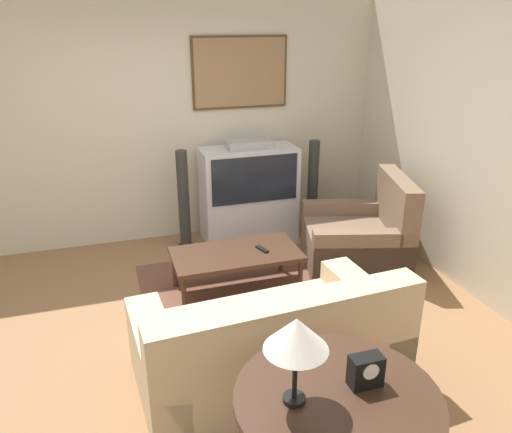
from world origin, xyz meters
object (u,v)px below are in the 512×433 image
Objects in this scene: armchair at (360,239)px; table_lamp at (296,336)px; tv at (249,193)px; mantel_clock at (366,371)px; speaker_tower_left at (184,203)px; couch at (271,345)px; speaker_tower_right at (313,189)px; coffee_table at (236,256)px; console_table at (338,407)px.

table_lamp is at bearing -19.02° from armchair.
table_lamp reaches higher than tv.
mantel_clock is 0.15× the size of speaker_tower_left.
mantel_clock is 3.46m from speaker_tower_left.
table_lamp reaches higher than speaker_tower_left.
armchair is (1.48, 1.43, 0.01)m from couch.
tv is at bearing 5.24° from speaker_tower_left.
mantel_clock is at bearing -109.82° from speaker_tower_right.
coffee_table is 1.04× the size of speaker_tower_right.
couch reaches higher than console_table.
speaker_tower_left is at bearing 103.89° from coffee_table.
table_lamp is (-0.25, -1.04, 0.83)m from couch.
speaker_tower_right is at bearing 41.94° from coffee_table.
couch is (-0.59, -2.47, -0.27)m from tv.
console_table is (-0.62, -3.54, 0.12)m from tv.
tv is 3.65m from table_lamp.
couch is 1.35m from table_lamp.
coffee_table is 7.10× the size of mantel_clock.
coffee_table is at bearing 81.37° from table_lamp.
console_table is 6.11× the size of mantel_clock.
speaker_tower_right is at bearing -156.72° from armchair.
tv is at bearing -107.01° from couch.
speaker_tower_right is at bearing -5.24° from tv.
table_lamp is 0.40× the size of speaker_tower_right.
speaker_tower_left reaches higher than armchair.
speaker_tower_right is (1.36, 2.39, 0.25)m from couch.
couch is 1.87× the size of console_table.
tv is 1.40m from armchair.
tv reaches higher than console_table.
armchair is at bearing 61.14° from mantel_clock.
armchair reaches higher than mantel_clock.
tv is at bearing 76.52° from table_lamp.
coffee_table is at bearing -97.94° from couch.
coffee_table is 1.71m from speaker_tower_right.
armchair is (0.89, -1.04, -0.26)m from tv.
table_lamp is (-1.74, -2.47, 0.82)m from armchair.
speaker_tower_right is (1.24, 3.44, -0.29)m from mantel_clock.
couch is 1.55× the size of armchair.
speaker_tower_left is (-0.15, 3.47, -0.14)m from console_table.
table_lamp is at bearing 170.75° from console_table.
armchair is 1.94m from speaker_tower_left.
coffee_table is 2.34m from mantel_clock.
mantel_clock is at bearing -12.76° from armchair.
console_table is 0.90× the size of speaker_tower_left.
mantel_clock is at bearing -89.35° from coffee_table.
speaker_tower_right is at bearing 70.18° from mantel_clock.
mantel_clock is (0.38, -0.00, -0.28)m from table_lamp.
mantel_clock reaches higher than coffee_table.
coffee_table is 1.16× the size of console_table.
tv is 1.04× the size of speaker_tower_left.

